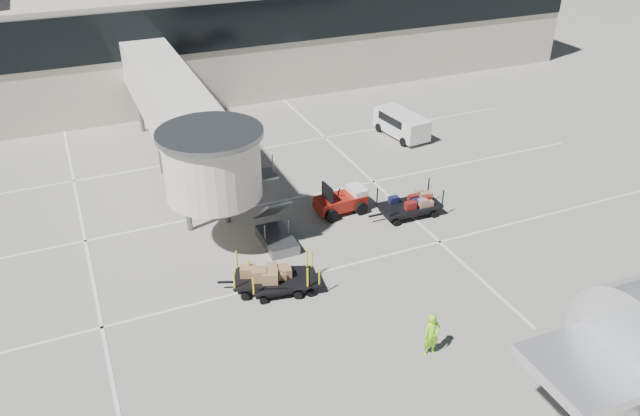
{
  "coord_description": "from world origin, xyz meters",
  "views": [
    {
      "loc": [
        -9.61,
        -19.29,
        16.68
      ],
      "look_at": [
        0.54,
        4.23,
        2.0
      ],
      "focal_mm": 35.0,
      "sensor_mm": 36.0,
      "label": 1
    }
  ],
  "objects_px": {
    "box_cart_far": "(272,279)",
    "minivan": "(400,122)",
    "ground_worker": "(432,335)",
    "suitcase_cart": "(408,206)",
    "baggage_tug": "(342,201)",
    "box_cart_near": "(282,281)"
  },
  "relations": [
    {
      "from": "box_cart_far",
      "to": "minivan",
      "type": "height_order",
      "value": "minivan"
    },
    {
      "from": "ground_worker",
      "to": "suitcase_cart",
      "type": "bearing_deg",
      "value": 64.61
    },
    {
      "from": "baggage_tug",
      "to": "ground_worker",
      "type": "distance_m",
      "value": 11.26
    },
    {
      "from": "box_cart_near",
      "to": "baggage_tug",
      "type": "bearing_deg",
      "value": 53.7
    },
    {
      "from": "baggage_tug",
      "to": "box_cart_far",
      "type": "bearing_deg",
      "value": -141.79
    },
    {
      "from": "box_cart_near",
      "to": "box_cart_far",
      "type": "bearing_deg",
      "value": 153.87
    },
    {
      "from": "box_cart_near",
      "to": "box_cart_far",
      "type": "relative_size",
      "value": 0.92
    },
    {
      "from": "baggage_tug",
      "to": "minivan",
      "type": "relative_size",
      "value": 0.63
    },
    {
      "from": "minivan",
      "to": "box_cart_near",
      "type": "bearing_deg",
      "value": -142.4
    },
    {
      "from": "suitcase_cart",
      "to": "box_cart_near",
      "type": "relative_size",
      "value": 1.07
    },
    {
      "from": "box_cart_near",
      "to": "suitcase_cart",
      "type": "bearing_deg",
      "value": 31.83
    },
    {
      "from": "box_cart_far",
      "to": "box_cart_near",
      "type": "bearing_deg",
      "value": -14.18
    },
    {
      "from": "suitcase_cart",
      "to": "ground_worker",
      "type": "xyz_separation_m",
      "value": [
        -4.49,
        -9.39,
        0.38
      ]
    },
    {
      "from": "suitcase_cart",
      "to": "ground_worker",
      "type": "distance_m",
      "value": 10.42
    },
    {
      "from": "baggage_tug",
      "to": "suitcase_cart",
      "type": "relative_size",
      "value": 0.69
    },
    {
      "from": "suitcase_cart",
      "to": "minivan",
      "type": "relative_size",
      "value": 0.91
    },
    {
      "from": "suitcase_cart",
      "to": "box_cart_far",
      "type": "xyz_separation_m",
      "value": [
        -8.68,
        -3.22,
        0.03
      ]
    },
    {
      "from": "baggage_tug",
      "to": "box_cart_far",
      "type": "xyz_separation_m",
      "value": [
        -5.68,
        -4.98,
        -0.06
      ]
    },
    {
      "from": "suitcase_cart",
      "to": "minivan",
      "type": "xyz_separation_m",
      "value": [
        4.94,
        9.46,
        0.41
      ]
    },
    {
      "from": "box_cart_far",
      "to": "ground_worker",
      "type": "xyz_separation_m",
      "value": [
        4.18,
        -6.17,
        0.35
      ]
    },
    {
      "from": "minivan",
      "to": "baggage_tug",
      "type": "bearing_deg",
      "value": -142.6
    },
    {
      "from": "ground_worker",
      "to": "minivan",
      "type": "height_order",
      "value": "ground_worker"
    }
  ]
}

